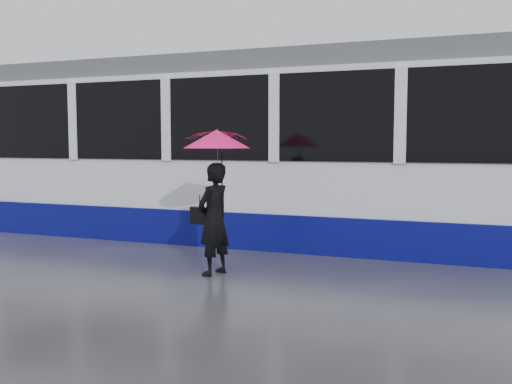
% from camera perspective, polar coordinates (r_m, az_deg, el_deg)
% --- Properties ---
extents(ground, '(90.00, 90.00, 0.00)m').
position_cam_1_polar(ground, '(8.19, 0.99, -7.70)').
color(ground, '#2B2B30').
rests_on(ground, ground).
extents(rails, '(34.00, 1.51, 0.02)m').
position_cam_1_polar(rails, '(10.52, 5.74, -4.84)').
color(rails, '#3F3D38').
rests_on(rails, ground).
extents(tram, '(26.00, 2.56, 3.35)m').
position_cam_1_polar(tram, '(10.33, 6.75, 4.04)').
color(tram, white).
rests_on(tram, ground).
extents(woman, '(0.49, 0.63, 1.52)m').
position_cam_1_polar(woman, '(7.74, -4.25, -2.72)').
color(woman, black).
rests_on(woman, ground).
extents(umbrella, '(1.09, 1.09, 1.03)m').
position_cam_1_polar(umbrella, '(7.65, -3.95, 4.02)').
color(umbrella, '#E0127E').
rests_on(umbrella, ground).
extents(handbag, '(0.29, 0.18, 0.42)m').
position_cam_1_polar(handbag, '(7.85, -5.64, -2.35)').
color(handbag, black).
rests_on(handbag, ground).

